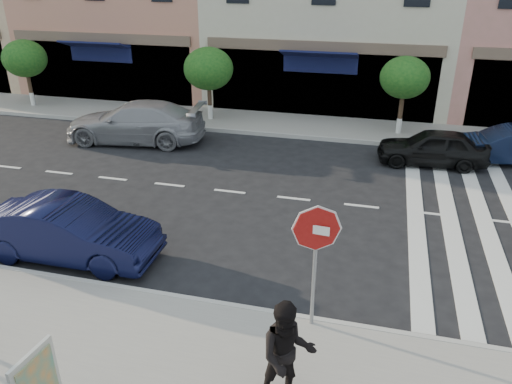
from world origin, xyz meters
name	(u,v)px	position (x,y,z in m)	size (l,w,h in m)	color
ground	(261,272)	(0.00, 0.00, 0.00)	(120.00, 120.00, 0.00)	black
sidewalk_far	(324,127)	(0.00, 11.00, 0.07)	(60.00, 3.00, 0.15)	gray
street_tree_wa	(25,59)	(-14.00, 10.80, 2.33)	(2.00, 2.00, 3.05)	#473323
street_tree_wb	(208,69)	(-5.00, 10.80, 2.31)	(2.10, 2.10, 3.06)	#473323
street_tree_c	(405,78)	(3.00, 10.80, 2.36)	(1.90, 1.90, 3.04)	#473323
stop_sign	(316,241)	(1.40, -1.67, 1.98)	(0.89, 0.13, 2.52)	gray
walker	(287,355)	(1.28, -3.57, 1.07)	(0.89, 0.69, 1.83)	black
car_near_mid	(69,231)	(-4.53, -0.50, 0.70)	(1.49, 4.26, 1.40)	black
car_far_left	(135,122)	(-6.94, 7.60, 0.78)	(2.19, 5.37, 1.56)	gray
car_far_mid	(432,147)	(4.10, 7.94, 0.63)	(1.48, 3.67, 1.25)	black
car_far_right	(508,145)	(6.64, 8.76, 0.64)	(1.35, 3.86, 1.27)	black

